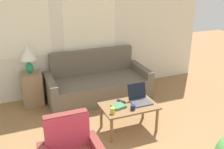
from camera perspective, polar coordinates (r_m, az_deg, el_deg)
wall_back at (r=5.36m, az=-11.06°, el=8.87°), size 6.43×0.06×2.60m
couch at (r=5.40m, az=-3.19°, el=-2.23°), size 2.06×0.89×0.94m
side_table at (r=5.29m, az=-16.99°, el=-3.04°), size 0.38×0.38×0.65m
table_lamp at (r=5.06m, az=-17.81°, el=3.98°), size 0.29×0.29×0.53m
coffee_table at (r=4.24m, az=3.70°, el=-7.34°), size 0.89×0.56×0.45m
laptop at (r=4.32m, az=6.00°, el=-5.12°), size 0.32×0.33×0.27m
cup_navy at (r=4.08m, az=4.58°, el=-7.12°), size 0.08×0.08×0.07m
cup_yellow at (r=3.96m, az=0.14°, el=-7.82°), size 0.07×0.07×0.09m
book_red at (r=4.14m, az=1.43°, el=-6.90°), size 0.23×0.21×0.04m
tv_remote at (r=4.31m, az=2.02°, el=-5.82°), size 0.12×0.15×0.02m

